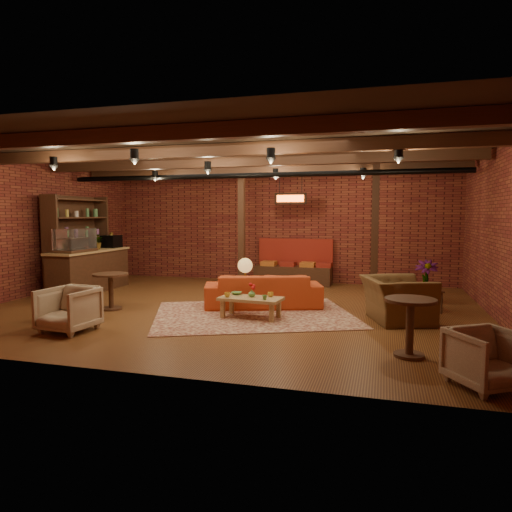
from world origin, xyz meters
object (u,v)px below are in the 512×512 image
(armchair_far, at_px, (487,356))
(sofa, at_px, (263,290))
(side_table_lamp, at_px, (245,269))
(round_table_left, at_px, (111,285))
(coffee_table, at_px, (250,299))
(armchair_b, at_px, (68,307))
(round_table_right, at_px, (410,318))
(armchair_a, at_px, (73,302))
(plant_tall, at_px, (427,239))
(side_table_book, at_px, (431,291))
(armchair_right, at_px, (397,292))

(armchair_far, bearing_deg, sofa, 102.27)
(side_table_lamp, relative_size, round_table_left, 1.36)
(armchair_far, bearing_deg, coffee_table, 111.75)
(armchair_b, relative_size, round_table_right, 1.01)
(armchair_a, distance_m, plant_tall, 7.40)
(sofa, bearing_deg, armchair_a, 17.43)
(coffee_table, xyz_separation_m, armchair_b, (-2.62, -1.74, 0.05))
(sofa, height_order, armchair_a, armchair_a)
(sofa, height_order, coffee_table, sofa)
(coffee_table, height_order, armchair_b, armchair_b)
(coffee_table, height_order, armchair_a, armchair_a)
(armchair_b, relative_size, side_table_book, 1.65)
(armchair_right, xyz_separation_m, armchair_far, (0.89, -3.05, -0.17))
(round_table_right, bearing_deg, plant_tall, 82.70)
(round_table_left, height_order, round_table_right, round_table_right)
(round_table_right, bearing_deg, coffee_table, 149.31)
(armchair_b, height_order, side_table_book, armchair_b)
(round_table_left, relative_size, armchair_right, 0.60)
(armchair_a, distance_m, side_table_book, 6.81)
(sofa, distance_m, armchair_right, 2.74)
(armchair_a, xyz_separation_m, armchair_b, (0.40, -0.64, 0.05))
(armchair_b, bearing_deg, armchair_a, 127.03)
(armchair_b, relative_size, armchair_right, 0.66)
(round_table_left, relative_size, armchair_a, 1.04)
(armchair_far, bearing_deg, armchair_right, 74.23)
(sofa, distance_m, armchair_b, 3.82)
(side_table_lamp, height_order, armchair_far, side_table_lamp)
(side_table_lamp, distance_m, plant_tall, 4.07)
(coffee_table, relative_size, round_table_left, 1.63)
(round_table_left, bearing_deg, coffee_table, 0.30)
(round_table_left, distance_m, armchair_b, 1.76)
(sofa, relative_size, side_table_lamp, 2.39)
(side_table_lamp, bearing_deg, sofa, -20.22)
(sofa, bearing_deg, plant_tall, -173.48)
(round_table_right, relative_size, armchair_far, 1.11)
(side_table_book, bearing_deg, sofa, -172.99)
(side_table_lamp, bearing_deg, armchair_b, -125.76)
(armchair_far, bearing_deg, round_table_right, 97.19)
(coffee_table, bearing_deg, sofa, 92.17)
(coffee_table, xyz_separation_m, round_table_left, (-2.96, -0.02, 0.15))
(armchair_right, relative_size, armchair_far, 1.69)
(armchair_b, relative_size, plant_tall, 0.29)
(round_table_right, distance_m, plant_tall, 4.38)
(armchair_a, height_order, armchair_b, armchair_b)
(armchair_a, height_order, round_table_right, round_table_right)
(coffee_table, distance_m, round_table_right, 3.19)
(coffee_table, relative_size, armchair_a, 1.69)
(armchair_b, height_order, plant_tall, plant_tall)
(round_table_left, bearing_deg, plant_tall, 23.02)
(armchair_a, xyz_separation_m, armchair_right, (5.64, 1.58, 0.18))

